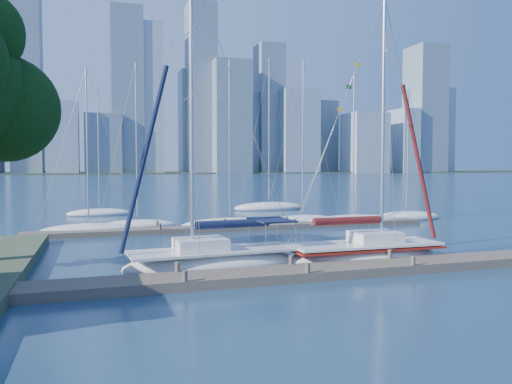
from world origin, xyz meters
name	(u,v)px	position (x,y,z in m)	size (l,w,h in m)	color
ground	(299,278)	(0.00, 0.00, 0.00)	(700.00, 700.00, 0.00)	#162E49
near_dock	(299,273)	(0.00, 0.00, 0.20)	(26.00, 2.00, 0.40)	#483D35
far_dock	(240,227)	(2.00, 16.00, 0.18)	(30.00, 1.80, 0.36)	#483D35
far_shore	(110,173)	(0.00, 320.00, 0.00)	(800.00, 100.00, 1.50)	#38472D
sailboat_navy	(213,245)	(-3.14, 2.60, 1.14)	(8.26, 3.23, 13.95)	silver
sailboat_maroon	(365,240)	(4.42, 2.19, 1.08)	(8.14, 2.68, 13.52)	silver
bg_boat_0	(89,230)	(-8.69, 17.44, 0.25)	(6.90, 3.32, 11.83)	silver
bg_boat_1	(138,225)	(-5.19, 19.41, 0.25)	(6.18, 3.81, 12.81)	silver
bg_boat_2	(230,224)	(1.66, 17.81, 0.26)	(7.87, 4.53, 13.15)	silver
bg_boat_3	(303,220)	(7.92, 18.17, 0.28)	(6.32, 2.71, 13.63)	silver
bg_boat_4	(353,221)	(11.83, 16.92, 0.25)	(8.71, 4.63, 12.61)	silver
bg_boat_5	(407,217)	(17.87, 18.24, 0.26)	(7.00, 3.85, 11.92)	silver
bg_boat_6	(99,213)	(-7.90, 30.53, 0.25)	(6.27, 4.15, 12.76)	silver
bg_boat_7	(269,207)	(9.58, 31.30, 0.32)	(8.17, 5.31, 16.55)	silver
skyline	(143,115)	(19.02, 290.49, 35.62)	(503.03, 51.31, 121.77)	#7F90A4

